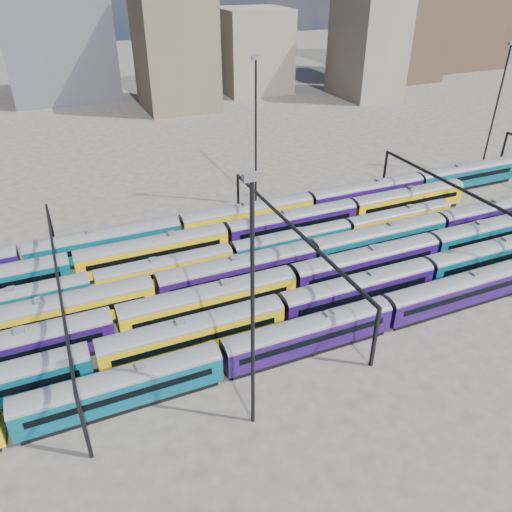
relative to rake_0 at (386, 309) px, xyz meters
name	(u,v)px	position (x,y,z in m)	size (l,w,h in m)	color
ground	(224,291)	(-15.23, 15.00, -2.70)	(500.00, 500.00, 0.00)	#44403A
rake_0	(386,309)	(0.00, 0.00, 0.00)	(125.07, 3.05, 5.14)	black
rake_1	(281,308)	(-11.54, 5.00, 0.11)	(130.08, 3.17, 5.35)	black
rake_2	(115,322)	(-30.25, 10.00, 0.24)	(135.84, 3.31, 5.59)	black
rake_3	(238,269)	(-13.12, 15.00, 0.23)	(158.17, 3.30, 5.58)	black
rake_4	(165,267)	(-21.85, 20.00, -0.21)	(96.31, 2.82, 4.74)	black
rake_5	(72,265)	(-33.51, 25.00, 0.19)	(133.82, 3.26, 5.51)	black
rake_6	(180,227)	(-16.93, 30.00, 0.26)	(136.84, 3.33, 5.63)	black
gantry_1	(59,281)	(-35.23, 15.00, 4.09)	(0.35, 40.35, 8.03)	black
gantry_2	(292,233)	(-5.23, 15.00, 4.09)	(0.35, 40.35, 8.03)	black
gantry_3	(464,197)	(24.77, 15.00, 4.09)	(0.35, 40.35, 8.03)	black
mast_2	(253,305)	(-20.23, -7.00, 11.27)	(1.40, 0.50, 25.60)	black
mast_3	(256,129)	(-0.23, 39.00, 11.27)	(1.40, 0.50, 25.60)	black
mast_5	(497,105)	(49.77, 35.00, 11.27)	(1.40, 0.50, 25.60)	black
skyline	(398,18)	(89.51, 120.73, 18.13)	(399.22, 60.48, 50.03)	#665B4C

